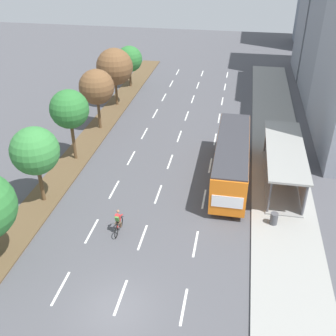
% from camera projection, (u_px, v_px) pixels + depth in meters
% --- Properties ---
extents(ground_plane, '(140.00, 140.00, 0.00)m').
position_uv_depth(ground_plane, '(116.00, 309.00, 21.28)').
color(ground_plane, '#4C4C51').
extents(median_strip, '(2.60, 52.00, 0.12)m').
position_uv_depth(median_strip, '(94.00, 134.00, 39.46)').
color(median_strip, brown).
rests_on(median_strip, ground).
extents(sidewalk_right, '(4.50, 52.00, 0.15)m').
position_uv_depth(sidewalk_right, '(277.00, 149.00, 36.70)').
color(sidewalk_right, gray).
rests_on(sidewalk_right, ground).
extents(lane_divider_left, '(0.14, 48.25, 0.01)m').
position_uv_depth(lane_divider_left, '(138.00, 145.00, 37.57)').
color(lane_divider_left, white).
rests_on(lane_divider_left, ground).
extents(lane_divider_center, '(0.14, 48.25, 0.01)m').
position_uv_depth(lane_divider_center, '(175.00, 148.00, 37.02)').
color(lane_divider_center, white).
rests_on(lane_divider_center, ground).
extents(lane_divider_right, '(0.14, 48.25, 0.01)m').
position_uv_depth(lane_divider_right, '(213.00, 151.00, 36.47)').
color(lane_divider_right, white).
rests_on(lane_divider_right, ground).
extents(bus_shelter, '(2.90, 10.11, 2.86)m').
position_uv_depth(bus_shelter, '(287.00, 161.00, 31.14)').
color(bus_shelter, gray).
rests_on(bus_shelter, sidewalk_right).
extents(bus, '(2.54, 11.29, 3.37)m').
position_uv_depth(bus, '(232.00, 157.00, 31.40)').
color(bus, orange).
rests_on(bus, ground).
extents(cyclist, '(0.46, 1.82, 1.71)m').
position_uv_depth(cyclist, '(118.00, 222.00, 26.37)').
color(cyclist, black).
rests_on(cyclist, ground).
extents(median_tree_second, '(3.41, 3.41, 5.79)m').
position_uv_depth(median_tree_second, '(35.00, 151.00, 27.69)').
color(median_tree_second, brown).
rests_on(median_tree_second, median_strip).
extents(median_tree_third, '(3.24, 3.24, 6.20)m').
position_uv_depth(median_tree_third, '(69.00, 109.00, 32.87)').
color(median_tree_third, brown).
rests_on(median_tree_third, median_strip).
extents(median_tree_fourth, '(3.41, 3.41, 5.97)m').
position_uv_depth(median_tree_fourth, '(97.00, 87.00, 38.44)').
color(median_tree_fourth, brown).
rests_on(median_tree_fourth, median_strip).
extents(median_tree_fifth, '(4.01, 4.01, 6.36)m').
position_uv_depth(median_tree_fifth, '(115.00, 67.00, 43.85)').
color(median_tree_fifth, brown).
rests_on(median_tree_fifth, median_strip).
extents(median_tree_farthest, '(3.19, 3.19, 5.04)m').
position_uv_depth(median_tree_farthest, '(129.00, 59.00, 49.75)').
color(median_tree_farthest, brown).
rests_on(median_tree_farthest, median_strip).
extents(trash_bin, '(0.52, 0.52, 0.85)m').
position_uv_depth(trash_bin, '(274.00, 219.00, 27.05)').
color(trash_bin, '#4C4C51').
rests_on(trash_bin, sidewalk_right).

